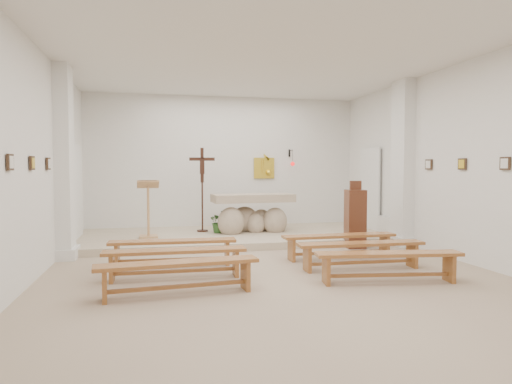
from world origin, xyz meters
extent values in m
cube|color=tan|center=(0.00, 0.00, 0.00)|extent=(7.00, 10.00, 0.00)
cube|color=white|center=(-3.49, 0.00, 1.75)|extent=(0.02, 10.00, 3.50)
cube|color=white|center=(3.49, 0.00, 1.75)|extent=(0.02, 10.00, 3.50)
cube|color=white|center=(0.00, 4.99, 1.75)|extent=(7.00, 0.02, 3.50)
cube|color=silver|center=(0.00, 0.00, 3.49)|extent=(7.00, 10.00, 0.02)
cube|color=#C5B497|center=(0.00, 3.50, 0.07)|extent=(6.98, 3.00, 0.15)
cube|color=white|center=(-3.37, 2.00, 1.75)|extent=(0.26, 0.55, 3.50)
cube|color=white|center=(3.37, 2.00, 1.75)|extent=(0.26, 0.55, 3.50)
cube|color=gold|center=(1.05, 4.96, 1.65)|extent=(0.55, 0.04, 0.55)
cube|color=black|center=(1.75, 4.97, 2.05)|extent=(0.04, 0.02, 0.20)
cylinder|color=black|center=(1.75, 4.82, 2.12)|extent=(0.02, 0.30, 0.02)
cylinder|color=black|center=(1.75, 4.67, 1.95)|extent=(0.01, 0.01, 0.34)
sphere|color=red|center=(1.75, 4.67, 1.76)|extent=(0.11, 0.11, 0.11)
cube|color=#392619|center=(-3.47, -0.80, 1.72)|extent=(0.03, 0.20, 0.20)
cube|color=#392619|center=(-3.47, 0.20, 1.72)|extent=(0.03, 0.20, 0.20)
cube|color=#392619|center=(-3.47, 1.20, 1.72)|extent=(0.03, 0.20, 0.20)
cube|color=#392619|center=(3.47, -0.80, 1.72)|extent=(0.03, 0.20, 0.20)
cube|color=#392619|center=(3.47, 0.20, 1.72)|extent=(0.03, 0.20, 0.20)
cube|color=#392619|center=(3.47, 1.20, 1.72)|extent=(0.03, 0.20, 0.20)
cube|color=silver|center=(-3.43, 2.70, 0.27)|extent=(0.10, 0.85, 0.52)
cube|color=silver|center=(3.43, 2.70, 0.27)|extent=(0.10, 0.85, 0.52)
ellipsoid|color=#B8A58C|center=(-0.09, 3.43, 0.41)|extent=(0.61, 0.52, 0.69)
ellipsoid|color=#B8A58C|center=(0.98, 3.54, 0.39)|extent=(0.57, 0.49, 0.65)
ellipsoid|color=#B8A58C|center=(0.30, 3.80, 0.43)|extent=(0.65, 0.56, 0.61)
ellipsoid|color=#B8A58C|center=(0.71, 3.79, 0.38)|extent=(0.53, 0.45, 0.57)
ellipsoid|color=#B8A58C|center=(0.52, 3.58, 0.34)|extent=(0.45, 0.38, 0.53)
cube|color=#B8A58C|center=(0.46, 3.62, 0.95)|extent=(1.94, 0.86, 0.18)
cube|color=tan|center=(-1.92, 3.25, 0.17)|extent=(0.40, 0.40, 0.04)
cylinder|color=tan|center=(-1.92, 3.25, 0.70)|extent=(0.05, 0.05, 1.09)
cube|color=tan|center=(-1.92, 3.23, 1.30)|extent=(0.47, 0.35, 0.18)
cube|color=silver|center=(-1.92, 3.18, 1.35)|extent=(0.41, 0.28, 0.14)
cylinder|color=#331910|center=(-0.69, 3.95, 0.17)|extent=(0.26, 0.26, 0.03)
cylinder|color=#331910|center=(-0.69, 3.95, 0.75)|extent=(0.04, 0.04, 1.19)
cube|color=#331910|center=(-0.69, 3.95, 1.72)|extent=(0.08, 0.06, 0.81)
cube|color=#331910|center=(-0.69, 3.95, 1.86)|extent=(0.60, 0.09, 0.08)
cube|color=#331910|center=(-0.69, 3.92, 1.69)|extent=(0.11, 0.05, 0.35)
imported|color=#285020|center=(-0.33, 3.64, 0.41)|extent=(0.60, 0.56, 0.53)
cube|color=#5A2E19|center=(2.25, 1.90, 0.60)|extent=(0.41, 0.41, 1.20)
cube|color=#5A2E19|center=(2.25, 1.90, 1.29)|extent=(0.25, 0.08, 0.20)
cube|color=#955F2B|center=(-1.49, 0.91, 0.42)|extent=(2.11, 0.43, 0.05)
cube|color=#955F2B|center=(-2.39, 0.94, 0.20)|extent=(0.07, 0.31, 0.40)
cube|color=#955F2B|center=(-0.58, 0.87, 0.20)|extent=(0.07, 0.31, 0.40)
cube|color=#955F2B|center=(-1.49, 0.91, 0.11)|extent=(1.77, 0.13, 0.05)
cube|color=#955F2B|center=(1.49, 0.91, 0.42)|extent=(2.10, 0.36, 0.05)
cube|color=#955F2B|center=(0.58, 0.90, 0.20)|extent=(0.06, 0.31, 0.40)
cube|color=#955F2B|center=(2.40, 0.91, 0.20)|extent=(0.06, 0.31, 0.40)
cube|color=#955F2B|center=(1.49, 0.91, 0.11)|extent=(1.77, 0.07, 0.05)
cube|color=#955F2B|center=(-1.49, 0.01, 0.42)|extent=(2.10, 0.36, 0.05)
cube|color=#955F2B|center=(-2.40, 0.02, 0.20)|extent=(0.06, 0.31, 0.40)
cube|color=#955F2B|center=(-0.58, -0.01, 0.20)|extent=(0.06, 0.31, 0.40)
cube|color=#955F2B|center=(-1.49, 0.01, 0.11)|extent=(1.77, 0.08, 0.05)
cube|color=#955F2B|center=(1.49, 0.01, 0.42)|extent=(2.11, 0.40, 0.05)
cube|color=#955F2B|center=(0.58, 0.04, 0.20)|extent=(0.07, 0.31, 0.40)
cube|color=#955F2B|center=(2.40, -0.02, 0.20)|extent=(0.07, 0.31, 0.40)
cube|color=#955F2B|center=(1.49, 0.01, 0.11)|extent=(1.77, 0.11, 0.05)
cube|color=#955F2B|center=(-1.49, -0.89, 0.42)|extent=(2.12, 0.53, 0.05)
cube|color=#955F2B|center=(-2.39, -0.98, 0.20)|extent=(0.09, 0.31, 0.40)
cube|color=#955F2B|center=(-0.59, -0.80, 0.20)|extent=(0.09, 0.31, 0.40)
cube|color=#955F2B|center=(-1.49, -0.89, 0.11)|extent=(1.76, 0.23, 0.05)
cube|color=#955F2B|center=(1.49, -0.89, 0.42)|extent=(2.13, 0.62, 0.05)
cube|color=#955F2B|center=(0.59, -0.77, 0.20)|extent=(0.10, 0.31, 0.40)
cube|color=#955F2B|center=(2.39, -1.02, 0.20)|extent=(0.10, 0.31, 0.40)
cube|color=#955F2B|center=(1.49, -0.89, 0.11)|extent=(1.76, 0.30, 0.05)
camera|label=1|loc=(-1.76, -6.80, 1.65)|focal=32.00mm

